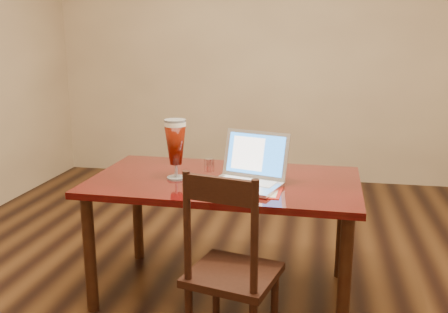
# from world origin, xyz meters

# --- Properties ---
(ground) EXTENTS (5.00, 5.00, 0.00)m
(ground) POSITION_xyz_m (0.00, 0.00, 0.00)
(ground) COLOR black
(ground) RESTS_ON ground
(dining_table) EXTENTS (1.45, 0.83, 1.00)m
(dining_table) POSITION_xyz_m (-0.08, 0.08, 0.61)
(dining_table) COLOR #4F0A0A
(dining_table) RESTS_ON ground
(dining_chair) EXTENTS (0.45, 0.43, 0.88)m
(dining_chair) POSITION_xyz_m (0.06, -0.47, 0.41)
(dining_chair) COLOR black
(dining_chair) RESTS_ON ground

